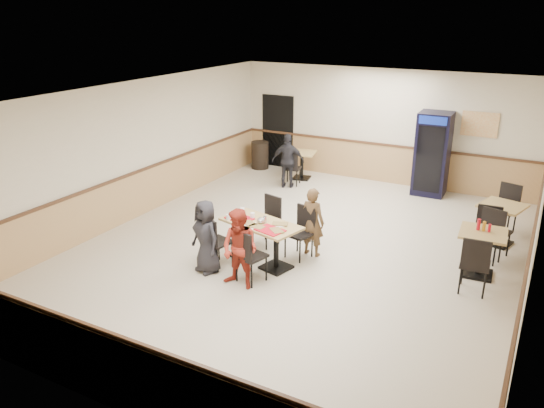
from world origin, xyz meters
The scene contains 20 objects.
ground centered at (0.00, 0.00, 0.00)m, with size 10.00×10.00×0.00m, color beige.
room_shell centered at (1.78, 2.55, 0.58)m, with size 10.00×10.00×10.00m.
main_table centered at (-0.39, -0.83, 0.53)m, with size 1.61×1.08×0.79m.
main_chairs centered at (-0.44, -0.82, 0.50)m, with size 1.69×2.00×1.00m.
diner_woman_left centered at (-1.07, -1.58, 0.67)m, with size 0.65×0.42×1.33m, color black.
diner_woman_right centered at (-0.25, -1.79, 0.69)m, with size 0.67×0.52×1.38m, color maroon.
diner_man_opposite centered at (0.29, -0.08, 0.67)m, with size 0.49×0.32×1.33m, color brown.
lone_diner centered at (-1.94, 3.35, 0.71)m, with size 0.84×0.35×1.43m, color black.
tabletop_clutter centered at (-0.48, -0.91, 0.82)m, with size 1.31×0.76×0.12m.
side_table_near centered at (3.21, 0.54, 0.55)m, with size 0.81×0.81×0.82m.
side_table_near_chair_south centered at (3.21, -0.11, 0.52)m, with size 0.48×0.48×1.04m, color black, non-canonical shape.
side_table_near_chair_north centered at (3.21, 1.20, 0.52)m, with size 0.48×0.48×1.04m, color black, non-canonical shape.
side_table_far centered at (3.35, 2.13, 0.55)m, with size 0.95×0.95×0.82m.
side_table_far_chair_south centered at (3.35, 1.47, 0.52)m, with size 0.48×0.48×1.04m, color black, non-canonical shape.
side_table_far_chair_north centered at (3.35, 2.79, 0.52)m, with size 0.48×0.48×1.04m, color black, non-canonical shape.
condiment_caddy centered at (3.18, 0.59, 0.91)m, with size 0.23×0.06×0.20m.
back_table centered at (-1.94, 4.20, 0.50)m, with size 0.83×0.83×0.75m.
back_table_chair_lone centered at (-1.94, 3.60, 0.48)m, with size 0.44×0.44×0.95m, color black, non-canonical shape.
pepsi_cooler centered at (1.44, 4.59, 1.03)m, with size 0.80×0.81×2.07m.
trash_bin centered at (-3.46, 4.55, 0.40)m, with size 0.50×0.50×0.79m, color black.
Camera 1 is at (3.97, -8.52, 4.40)m, focal length 35.00 mm.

